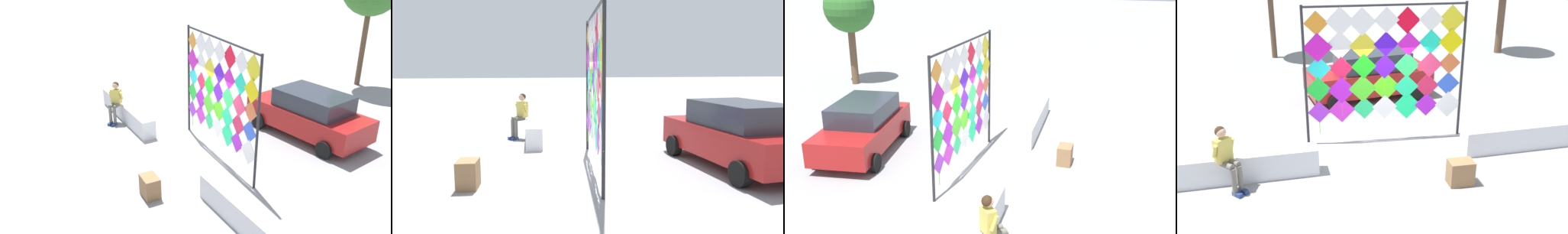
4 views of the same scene
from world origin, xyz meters
TOP-DOWN VIEW (x-y plane):
  - ground at (0.00, 0.00)m, footprint 120.00×120.00m
  - plaza_ledge_left at (-3.83, -0.41)m, footprint 3.98×0.48m
  - plaza_ledge_right at (3.83, -0.41)m, footprint 3.98×0.48m
  - kite_display_rack at (0.15, 0.96)m, footprint 4.17×0.39m
  - seated_vendor at (-3.81, -0.84)m, footprint 0.70×0.71m
  - parked_car at (0.51, 4.35)m, footprint 4.22×2.32m
  - cardboard_box_large at (1.18, -1.74)m, footprint 0.57×0.42m

SIDE VIEW (x-z plane):
  - ground at x=0.00m, z-range 0.00..0.00m
  - cardboard_box_large at x=1.18m, z-range 0.00..0.56m
  - plaza_ledge_left at x=-3.83m, z-range 0.00..0.64m
  - plaza_ledge_right at x=3.83m, z-range 0.00..0.64m
  - parked_car at x=0.51m, z-range 0.01..1.58m
  - seated_vendor at x=-3.81m, z-range 0.13..1.62m
  - kite_display_rack at x=0.15m, z-range 0.31..3.94m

